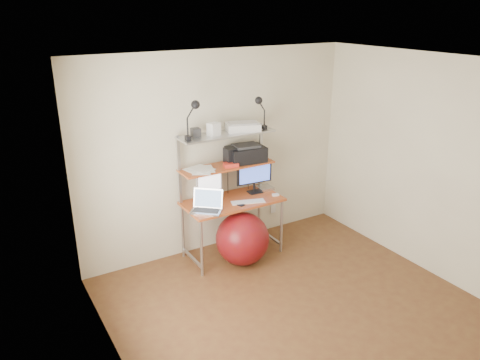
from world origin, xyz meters
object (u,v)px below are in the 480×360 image
object	(u,v)px
monitor_black	(254,174)
exercise_ball	(242,239)
printer	(246,153)
monitor_silver	(209,184)
laptop	(207,206)

from	to	relation	value
monitor_black	exercise_ball	bearing A→B (deg)	-133.21
monitor_black	printer	size ratio (longest dim) A/B	0.98
monitor_silver	laptop	size ratio (longest dim) A/B	0.95
exercise_ball	monitor_black	bearing A→B (deg)	41.81
monitor_silver	exercise_ball	world-z (taller)	monitor_silver
monitor_black	exercise_ball	xyz separation A→B (m)	(-0.37, -0.33, -0.65)
printer	exercise_ball	world-z (taller)	printer
laptop	printer	world-z (taller)	printer
laptop	monitor_silver	bearing A→B (deg)	97.77
monitor_silver	printer	distance (m)	0.60
exercise_ball	printer	bearing A→B (deg)	54.01
printer	exercise_ball	xyz separation A→B (m)	(-0.28, -0.39, -0.93)
monitor_silver	laptop	distance (m)	0.32
monitor_black	exercise_ball	size ratio (longest dim) A/B	0.73
exercise_ball	monitor_silver	bearing A→B (deg)	123.88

